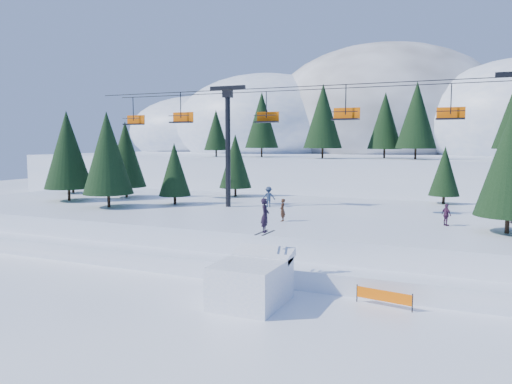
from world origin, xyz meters
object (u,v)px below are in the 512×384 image
at_px(chairlift, 342,126).
at_px(banner_near, 384,296).
at_px(banner_far, 445,295).
at_px(jump_kicker, 252,280).

height_order(chairlift, banner_near, chairlift).
bearing_deg(chairlift, banner_far, -55.72).
bearing_deg(chairlift, banner_near, -67.64).
relative_size(jump_kicker, banner_far, 1.82).
distance_m(jump_kicker, banner_near, 6.55).
bearing_deg(jump_kicker, chairlift, 88.41).
relative_size(chairlift, banner_far, 16.16).
xyz_separation_m(jump_kicker, banner_far, (8.90, 3.60, -0.65)).
xyz_separation_m(banner_near, banner_far, (2.75, 1.48, 0.00)).
height_order(jump_kicker, banner_near, jump_kicker).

